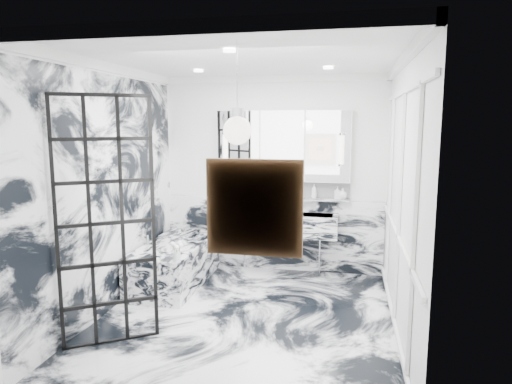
% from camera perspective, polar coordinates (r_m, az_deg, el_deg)
% --- Properties ---
extents(floor, '(3.60, 3.60, 0.00)m').
position_cam_1_polar(floor, '(5.26, -1.30, -15.42)').
color(floor, white).
rests_on(floor, ground).
extents(ceiling, '(3.60, 3.60, 0.00)m').
position_cam_1_polar(ceiling, '(4.84, -1.42, 16.44)').
color(ceiling, white).
rests_on(ceiling, wall_back).
extents(wall_back, '(3.60, 0.00, 3.60)m').
position_cam_1_polar(wall_back, '(6.61, 2.14, 2.20)').
color(wall_back, white).
rests_on(wall_back, floor).
extents(wall_front, '(3.60, 0.00, 3.60)m').
position_cam_1_polar(wall_front, '(3.16, -8.71, -5.10)').
color(wall_front, white).
rests_on(wall_front, floor).
extents(wall_left, '(0.00, 3.60, 3.60)m').
position_cam_1_polar(wall_left, '(5.44, -18.02, 0.37)').
color(wall_left, white).
rests_on(wall_left, floor).
extents(wall_right, '(0.00, 3.60, 3.60)m').
position_cam_1_polar(wall_right, '(4.76, 17.76, -0.75)').
color(wall_right, white).
rests_on(wall_right, floor).
extents(marble_clad_back, '(3.18, 0.05, 1.05)m').
position_cam_1_polar(marble_clad_back, '(6.74, 2.06, -5.24)').
color(marble_clad_back, white).
rests_on(marble_clad_back, floor).
extents(marble_clad_left, '(0.02, 3.56, 2.68)m').
position_cam_1_polar(marble_clad_left, '(5.44, -17.85, -0.26)').
color(marble_clad_left, white).
rests_on(marble_clad_left, floor).
extents(panel_molding, '(0.03, 3.40, 2.30)m').
position_cam_1_polar(panel_molding, '(4.78, 17.46, -1.93)').
color(panel_molding, white).
rests_on(panel_molding, floor).
extents(soap_bottle_a, '(0.10, 0.10, 0.20)m').
position_cam_1_polar(soap_bottle_a, '(6.47, 7.27, 0.14)').
color(soap_bottle_a, '#8C5919').
rests_on(soap_bottle_a, ledge).
extents(soap_bottle_b, '(0.09, 0.09, 0.18)m').
position_cam_1_polar(soap_bottle_b, '(6.46, 10.12, -0.06)').
color(soap_bottle_b, '#4C4C51').
rests_on(soap_bottle_b, ledge).
extents(soap_bottle_c, '(0.15, 0.15, 0.15)m').
position_cam_1_polar(soap_bottle_c, '(6.46, 10.78, -0.18)').
color(soap_bottle_c, silver).
rests_on(soap_bottle_c, ledge).
extents(face_pot, '(0.17, 0.17, 0.17)m').
position_cam_1_polar(face_pot, '(6.55, 2.07, 0.06)').
color(face_pot, white).
rests_on(face_pot, ledge).
extents(amber_bottle, '(0.04, 0.04, 0.10)m').
position_cam_1_polar(amber_bottle, '(6.50, 5.21, -0.25)').
color(amber_bottle, '#8C5919').
rests_on(amber_bottle, ledge).
extents(flower_vase, '(0.08, 0.08, 0.12)m').
position_cam_1_polar(flower_vase, '(5.39, -9.85, -8.00)').
color(flower_vase, silver).
rests_on(flower_vase, bathtub).
extents(crittall_door, '(0.76, 0.51, 2.40)m').
position_cam_1_polar(crittall_door, '(4.57, -18.20, -3.74)').
color(crittall_door, black).
rests_on(crittall_door, floor).
extents(artwork, '(0.55, 0.05, 0.55)m').
position_cam_1_polar(artwork, '(3.03, -0.21, -1.97)').
color(artwork, '#C25713').
rests_on(artwork, wall_front).
extents(pendant_light, '(0.22, 0.22, 0.22)m').
position_cam_1_polar(pendant_light, '(3.50, -2.35, 7.67)').
color(pendant_light, white).
rests_on(pendant_light, ceiling).
extents(trough_sink, '(1.60, 0.45, 0.30)m').
position_cam_1_polar(trough_sink, '(6.46, 3.07, -4.00)').
color(trough_sink, silver).
rests_on(trough_sink, wall_back).
extents(ledge, '(1.90, 0.14, 0.04)m').
position_cam_1_polar(ledge, '(6.55, 3.30, -0.78)').
color(ledge, silver).
rests_on(ledge, wall_back).
extents(subway_tile, '(1.90, 0.03, 0.23)m').
position_cam_1_polar(subway_tile, '(6.59, 3.39, 0.46)').
color(subway_tile, white).
rests_on(subway_tile, wall_back).
extents(mirror_cabinet, '(1.90, 0.16, 1.00)m').
position_cam_1_polar(mirror_cabinet, '(6.47, 3.37, 5.79)').
color(mirror_cabinet, white).
rests_on(mirror_cabinet, wall_back).
extents(sconce_left, '(0.07, 0.07, 0.40)m').
position_cam_1_polar(sconce_left, '(6.55, -3.90, 5.47)').
color(sconce_left, white).
rests_on(sconce_left, mirror_cabinet).
extents(sconce_right, '(0.07, 0.07, 0.40)m').
position_cam_1_polar(sconce_right, '(6.32, 10.65, 5.22)').
color(sconce_right, white).
rests_on(sconce_right, mirror_cabinet).
extents(bathtub, '(0.75, 1.65, 0.55)m').
position_cam_1_polar(bathtub, '(6.29, -10.06, -8.75)').
color(bathtub, silver).
rests_on(bathtub, floor).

